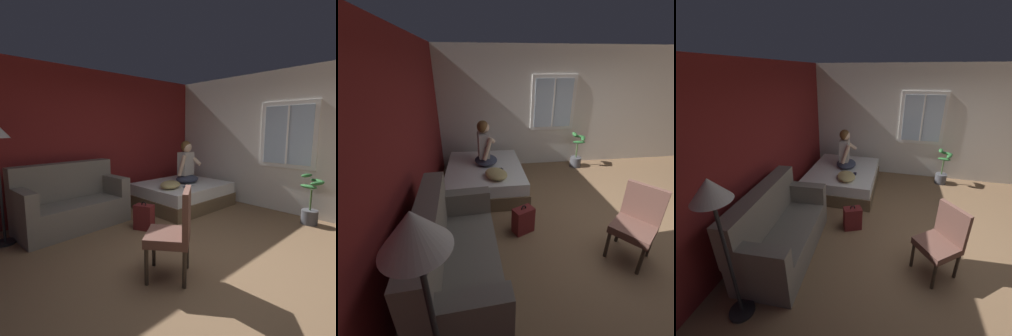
# 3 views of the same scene
# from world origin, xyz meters

# --- Properties ---
(ground_plane) EXTENTS (40.00, 40.00, 0.00)m
(ground_plane) POSITION_xyz_m (0.00, 0.00, 0.00)
(ground_plane) COLOR brown
(wall_back_accent) EXTENTS (10.32, 0.16, 2.70)m
(wall_back_accent) POSITION_xyz_m (0.00, 3.10, 1.35)
(wall_back_accent) COLOR maroon
(wall_back_accent) RESTS_ON ground
(wall_side_with_window) EXTENTS (0.19, 7.44, 2.70)m
(wall_side_with_window) POSITION_xyz_m (2.74, 0.00, 1.35)
(wall_side_with_window) COLOR silver
(wall_side_with_window) RESTS_ON ground
(bed) EXTENTS (1.76, 1.50, 0.48)m
(bed) POSITION_xyz_m (1.55, 2.07, 0.24)
(bed) COLOR brown
(bed) RESTS_ON ground
(couch) EXTENTS (1.75, 0.92, 1.04)m
(couch) POSITION_xyz_m (-0.64, 2.48, 0.39)
(couch) COLOR slate
(couch) RESTS_ON ground
(side_chair) EXTENTS (0.65, 0.65, 0.98)m
(side_chair) POSITION_xyz_m (-0.46, 0.26, 0.53)
(side_chair) COLOR #382D23
(side_chair) RESTS_ON ground
(person_seated) EXTENTS (0.56, 0.49, 0.88)m
(person_seated) POSITION_xyz_m (1.67, 2.05, 0.84)
(person_seated) COLOR #383D51
(person_seated) RESTS_ON bed
(backpack) EXTENTS (0.32, 0.35, 0.46)m
(backpack) POSITION_xyz_m (0.15, 1.56, 0.19)
(backpack) COLOR maroon
(backpack) RESTS_ON ground
(throw_pillow) EXTENTS (0.58, 0.51, 0.14)m
(throw_pillow) POSITION_xyz_m (1.04, 1.88, 0.55)
(throw_pillow) COLOR tan
(throw_pillow) RESTS_ON bed
(cell_phone) EXTENTS (0.15, 0.09, 0.01)m
(cell_phone) POSITION_xyz_m (1.34, 1.76, 0.48)
(cell_phone) COLOR black
(cell_phone) RESTS_ON bed
(floor_lamp) EXTENTS (0.36, 0.36, 1.70)m
(floor_lamp) POSITION_xyz_m (-1.61, 2.48, 1.43)
(floor_lamp) COLOR black
(floor_lamp) RESTS_ON ground
(potted_plant) EXTENTS (0.39, 0.37, 0.85)m
(potted_plant) POSITION_xyz_m (2.33, -0.18, 0.30)
(potted_plant) COLOR #4C4C51
(potted_plant) RESTS_ON ground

